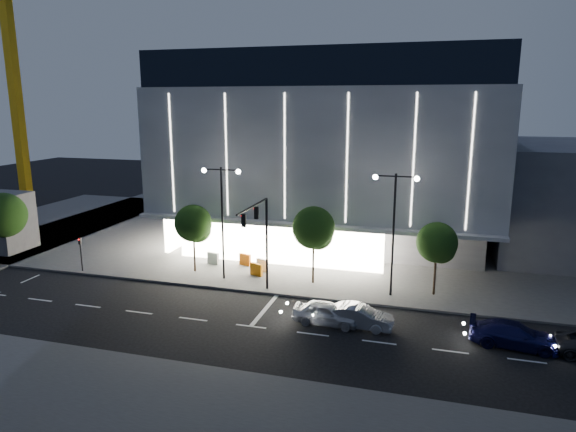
% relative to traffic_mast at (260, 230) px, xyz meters
% --- Properties ---
extents(ground, '(160.00, 160.00, 0.00)m').
position_rel_traffic_mast_xyz_m(ground, '(-1.00, -3.34, -5.03)').
color(ground, black).
rests_on(ground, ground).
extents(sidewalk_museum, '(70.00, 40.00, 0.15)m').
position_rel_traffic_mast_xyz_m(sidewalk_museum, '(4.00, 20.66, -4.95)').
color(sidewalk_museum, '#474747').
rests_on(sidewalk_museum, ground).
extents(museum, '(30.00, 25.80, 18.00)m').
position_rel_traffic_mast_xyz_m(museum, '(1.98, 18.97, 4.25)').
color(museum, '#4C4C51').
rests_on(museum, ground).
extents(traffic_mast, '(0.33, 5.89, 7.07)m').
position_rel_traffic_mast_xyz_m(traffic_mast, '(0.00, 0.00, 0.00)').
color(traffic_mast, black).
rests_on(traffic_mast, ground).
extents(street_lamp_west, '(3.16, 0.36, 9.00)m').
position_rel_traffic_mast_xyz_m(street_lamp_west, '(-4.00, 2.66, 0.93)').
color(street_lamp_west, black).
rests_on(street_lamp_west, ground).
extents(street_lamp_east, '(3.16, 0.36, 9.00)m').
position_rel_traffic_mast_xyz_m(street_lamp_east, '(9.00, 2.66, 0.93)').
color(street_lamp_east, black).
rests_on(street_lamp_east, ground).
extents(ped_signal_far, '(0.22, 0.24, 3.00)m').
position_rel_traffic_mast_xyz_m(ped_signal_far, '(-16.00, 1.16, -3.14)').
color(ped_signal_far, black).
rests_on(ped_signal_far, ground).
extents(tower_crane, '(32.00, 2.00, 28.50)m').
position_rel_traffic_mast_xyz_m(tower_crane, '(-41.92, 24.66, 15.48)').
color(tower_crane, gold).
rests_on(tower_crane, ground).
extents(tree_left, '(3.02, 3.02, 5.72)m').
position_rel_traffic_mast_xyz_m(tree_left, '(-6.97, 3.68, -0.99)').
color(tree_left, black).
rests_on(tree_left, ground).
extents(tree_mid, '(3.25, 3.25, 6.15)m').
position_rel_traffic_mast_xyz_m(tree_mid, '(3.03, 3.68, -0.69)').
color(tree_mid, black).
rests_on(tree_mid, ground).
extents(tree_right, '(2.91, 2.91, 5.51)m').
position_rel_traffic_mast_xyz_m(tree_right, '(12.03, 3.68, -1.14)').
color(tree_right, black).
rests_on(tree_right, ground).
extents(car_lead, '(4.38, 1.93, 1.47)m').
position_rel_traffic_mast_xyz_m(car_lead, '(5.49, -3.15, -4.29)').
color(car_lead, '#B8B9C0').
rests_on(car_lead, ground).
extents(car_second, '(4.38, 1.73, 1.42)m').
position_rel_traffic_mast_xyz_m(car_second, '(7.50, -3.08, -4.32)').
color(car_second, '#AAABB2').
rests_on(car_second, ground).
extents(car_third, '(5.08, 2.44, 1.43)m').
position_rel_traffic_mast_xyz_m(car_third, '(16.51, -3.20, -4.31)').
color(car_third, '#121244').
rests_on(car_third, ground).
extents(barrier_a, '(1.12, 0.57, 1.00)m').
position_rel_traffic_mast_xyz_m(barrier_a, '(-3.57, 6.25, -4.38)').
color(barrier_a, '#D95E0C').
rests_on(barrier_a, sidewalk_museum).
extents(barrier_b, '(1.13, 0.52, 1.00)m').
position_rel_traffic_mast_xyz_m(barrier_b, '(-6.36, 5.87, -4.38)').
color(barrier_b, '#BBBBBB').
rests_on(barrier_b, sidewalk_museum).
extents(barrier_c, '(1.12, 0.61, 1.00)m').
position_rel_traffic_mast_xyz_m(barrier_c, '(-1.77, 4.02, -4.38)').
color(barrier_c, orange).
rests_on(barrier_c, sidewalk_museum).
extents(barrier_d, '(1.12, 0.63, 1.00)m').
position_rel_traffic_mast_xyz_m(barrier_d, '(-1.68, 5.28, -4.38)').
color(barrier_d, silver).
rests_on(barrier_d, sidewalk_museum).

